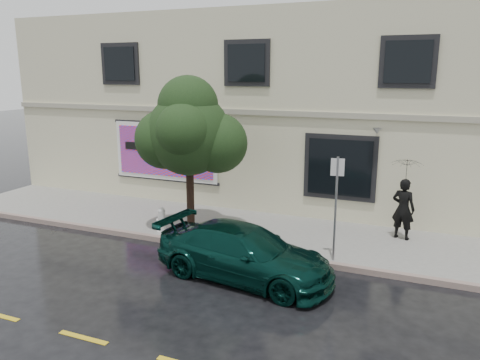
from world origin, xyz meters
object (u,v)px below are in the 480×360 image
at_px(fire_hydrant, 162,221).
at_px(street_tree, 189,134).
at_px(car, 244,253).
at_px(pedestrian, 403,209).

bearing_deg(fire_hydrant, street_tree, 11.19).
bearing_deg(street_tree, fire_hydrant, -152.82).
height_order(car, street_tree, street_tree).
distance_m(pedestrian, fire_hydrant, 7.12).
bearing_deg(car, fire_hydrant, 71.23).
distance_m(car, street_tree, 4.15).
bearing_deg(fire_hydrant, pedestrian, 2.64).
xyz_separation_m(street_tree, fire_hydrant, (-0.78, -0.40, -2.61)).
height_order(pedestrian, fire_hydrant, pedestrian).
relative_size(car, pedestrian, 2.47).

